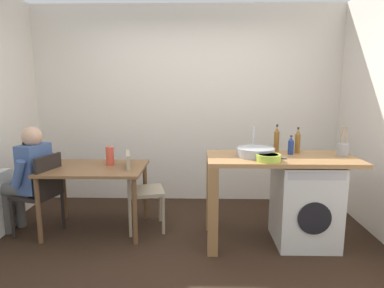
{
  "coord_description": "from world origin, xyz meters",
  "views": [
    {
      "loc": [
        0.18,
        -2.94,
        1.64
      ],
      "look_at": [
        0.1,
        0.45,
        1.03
      ],
      "focal_mm": 31.18,
      "sensor_mm": 36.0,
      "label": 1
    }
  ],
  "objects_px": {
    "vase": "(110,156)",
    "chair_person_seat": "(42,190)",
    "dining_table": "(95,175)",
    "bottle_clear_small": "(298,141)",
    "bottle_tall_green": "(277,139)",
    "bottle_squat_brown": "(291,146)",
    "seated_person": "(29,174)",
    "mixing_bowl": "(268,157)",
    "utensil_crock": "(343,149)",
    "chair_opposite": "(139,187)",
    "washing_machine": "(305,203)"
  },
  "relations": [
    {
      "from": "washing_machine",
      "to": "bottle_squat_brown",
      "type": "height_order",
      "value": "bottle_squat_brown"
    },
    {
      "from": "chair_opposite",
      "to": "seated_person",
      "type": "relative_size",
      "value": 0.75
    },
    {
      "from": "bottle_tall_green",
      "to": "vase",
      "type": "bearing_deg",
      "value": 177.84
    },
    {
      "from": "chair_opposite",
      "to": "dining_table",
      "type": "bearing_deg",
      "value": -98.65
    },
    {
      "from": "dining_table",
      "to": "chair_person_seat",
      "type": "height_order",
      "value": "chair_person_seat"
    },
    {
      "from": "dining_table",
      "to": "vase",
      "type": "height_order",
      "value": "vase"
    },
    {
      "from": "bottle_tall_green",
      "to": "bottle_squat_brown",
      "type": "distance_m",
      "value": 0.2
    },
    {
      "from": "washing_machine",
      "to": "chair_opposite",
      "type": "bearing_deg",
      "value": 171.17
    },
    {
      "from": "chair_person_seat",
      "to": "chair_opposite",
      "type": "height_order",
      "value": "same"
    },
    {
      "from": "bottle_tall_green",
      "to": "vase",
      "type": "height_order",
      "value": "bottle_tall_green"
    },
    {
      "from": "washing_machine",
      "to": "chair_person_seat",
      "type": "bearing_deg",
      "value": 177.5
    },
    {
      "from": "dining_table",
      "to": "bottle_tall_green",
      "type": "relative_size",
      "value": 3.74
    },
    {
      "from": "seated_person",
      "to": "utensil_crock",
      "type": "xyz_separation_m",
      "value": [
        3.33,
        -0.11,
        0.32
      ]
    },
    {
      "from": "utensil_crock",
      "to": "vase",
      "type": "relative_size",
      "value": 1.43
    },
    {
      "from": "dining_table",
      "to": "vase",
      "type": "xyz_separation_m",
      "value": [
        0.15,
        0.1,
        0.2
      ]
    },
    {
      "from": "dining_table",
      "to": "bottle_squat_brown",
      "type": "height_order",
      "value": "bottle_squat_brown"
    },
    {
      "from": "dining_table",
      "to": "utensil_crock",
      "type": "bearing_deg",
      "value": -4.15
    },
    {
      "from": "chair_person_seat",
      "to": "bottle_tall_green",
      "type": "bearing_deg",
      "value": -71.15
    },
    {
      "from": "utensil_crock",
      "to": "seated_person",
      "type": "bearing_deg",
      "value": 178.05
    },
    {
      "from": "bottle_clear_small",
      "to": "chair_person_seat",
      "type": "bearing_deg",
      "value": -178.38
    },
    {
      "from": "chair_person_seat",
      "to": "bottle_tall_green",
      "type": "height_order",
      "value": "bottle_tall_green"
    },
    {
      "from": "washing_machine",
      "to": "utensil_crock",
      "type": "distance_m",
      "value": 0.67
    },
    {
      "from": "seated_person",
      "to": "mixing_bowl",
      "type": "distance_m",
      "value": 2.56
    },
    {
      "from": "seated_person",
      "to": "vase",
      "type": "height_order",
      "value": "seated_person"
    },
    {
      "from": "bottle_squat_brown",
      "to": "utensil_crock",
      "type": "xyz_separation_m",
      "value": [
        0.51,
        -0.06,
        -0.02
      ]
    },
    {
      "from": "bottle_tall_green",
      "to": "bottle_squat_brown",
      "type": "relative_size",
      "value": 1.47
    },
    {
      "from": "bottle_squat_brown",
      "to": "washing_machine",
      "type": "bearing_deg",
      "value": -37.78
    },
    {
      "from": "chair_opposite",
      "to": "bottle_squat_brown",
      "type": "height_order",
      "value": "bottle_squat_brown"
    },
    {
      "from": "bottle_squat_brown",
      "to": "vase",
      "type": "bearing_deg",
      "value": 173.28
    },
    {
      "from": "bottle_tall_green",
      "to": "utensil_crock",
      "type": "bearing_deg",
      "value": -19.44
    },
    {
      "from": "bottle_tall_green",
      "to": "seated_person",
      "type": "bearing_deg",
      "value": -177.73
    },
    {
      "from": "bottle_squat_brown",
      "to": "vase",
      "type": "xyz_separation_m",
      "value": [
        -1.96,
        0.23,
        -0.17
      ]
    },
    {
      "from": "chair_person_seat",
      "to": "chair_opposite",
      "type": "xyz_separation_m",
      "value": [
        1.03,
        0.15,
        0.0
      ]
    },
    {
      "from": "bottle_clear_small",
      "to": "dining_table",
      "type": "bearing_deg",
      "value": 178.91
    },
    {
      "from": "seated_person",
      "to": "utensil_crock",
      "type": "distance_m",
      "value": 3.34
    },
    {
      "from": "chair_person_seat",
      "to": "vase",
      "type": "relative_size",
      "value": 4.3
    },
    {
      "from": "bottle_squat_brown",
      "to": "utensil_crock",
      "type": "distance_m",
      "value": 0.52
    },
    {
      "from": "vase",
      "to": "chair_opposite",
      "type": "bearing_deg",
      "value": -11.45
    },
    {
      "from": "chair_person_seat",
      "to": "washing_machine",
      "type": "xyz_separation_m",
      "value": [
        2.8,
        -0.12,
        -0.08
      ]
    },
    {
      "from": "bottle_squat_brown",
      "to": "chair_opposite",
      "type": "bearing_deg",
      "value": 174.24
    },
    {
      "from": "dining_table",
      "to": "bottle_tall_green",
      "type": "height_order",
      "value": "bottle_tall_green"
    },
    {
      "from": "washing_machine",
      "to": "utensil_crock",
      "type": "relative_size",
      "value": 2.87
    },
    {
      "from": "chair_opposite",
      "to": "chair_person_seat",
      "type": "bearing_deg",
      "value": -94.17
    },
    {
      "from": "bottle_squat_brown",
      "to": "bottle_clear_small",
      "type": "distance_m",
      "value": 0.13
    },
    {
      "from": "bottle_squat_brown",
      "to": "utensil_crock",
      "type": "bearing_deg",
      "value": -6.59
    },
    {
      "from": "bottle_tall_green",
      "to": "mixing_bowl",
      "type": "bearing_deg",
      "value": -110.94
    },
    {
      "from": "dining_table",
      "to": "seated_person",
      "type": "distance_m",
      "value": 0.71
    },
    {
      "from": "dining_table",
      "to": "utensil_crock",
      "type": "relative_size",
      "value": 3.67
    },
    {
      "from": "vase",
      "to": "chair_person_seat",
      "type": "bearing_deg",
      "value": -162.52
    },
    {
      "from": "seated_person",
      "to": "vase",
      "type": "relative_size",
      "value": 5.73
    }
  ]
}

